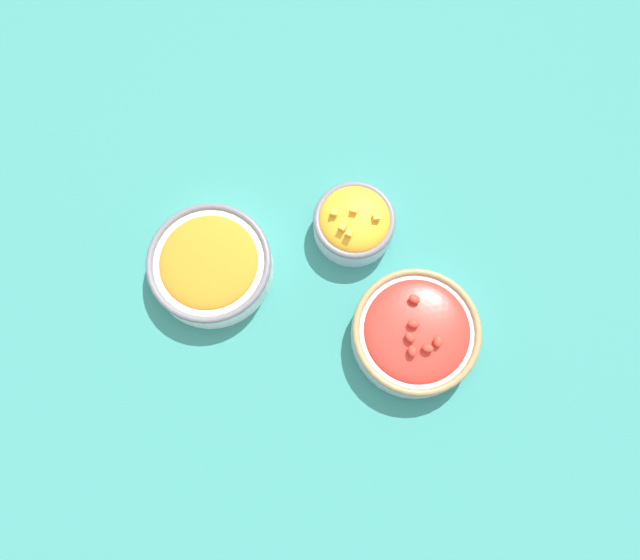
% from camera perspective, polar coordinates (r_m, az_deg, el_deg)
% --- Properties ---
extents(ground_plane, '(3.00, 3.00, 0.00)m').
position_cam_1_polar(ground_plane, '(1.07, -0.00, -0.42)').
color(ground_plane, '#337F75').
extents(bowl_squash, '(0.14, 0.14, 0.08)m').
position_cam_1_polar(bowl_squash, '(1.07, 3.13, 5.29)').
color(bowl_squash, '#B2C1CC').
rests_on(bowl_squash, ground_plane).
extents(bowl_carrots, '(0.21, 0.21, 0.06)m').
position_cam_1_polar(bowl_carrots, '(1.06, -10.01, 1.41)').
color(bowl_carrots, white).
rests_on(bowl_carrots, ground_plane).
extents(bowl_cherry_tomatoes, '(0.21, 0.21, 0.08)m').
position_cam_1_polar(bowl_cherry_tomatoes, '(1.03, 8.74, -4.77)').
color(bowl_cherry_tomatoes, '#B2C1CC').
rests_on(bowl_cherry_tomatoes, ground_plane).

